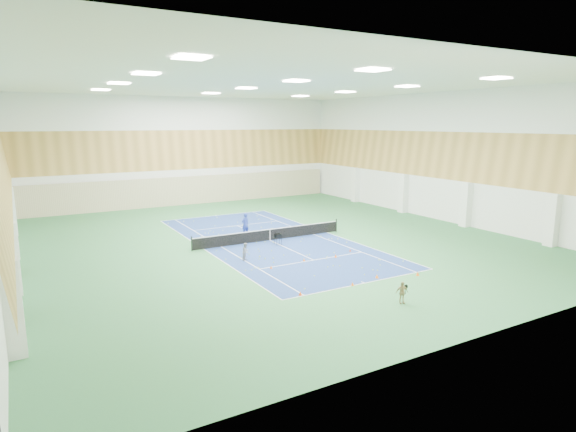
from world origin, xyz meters
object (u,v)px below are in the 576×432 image
Objects in this scene: coach at (245,224)px; child_apron at (402,292)px; ball_cart at (278,239)px; child_court at (246,251)px; tennis_net at (270,234)px.

child_apron is (0.64, -17.83, -0.36)m from coach.
child_apron is 1.37× the size of ball_cart.
tennis_net is at bearing 6.94° from child_court.
ball_cart is at bearing -5.06° from child_court.
tennis_net is 5.68m from child_court.
coach is at bearing 111.41° from ball_cart.
coach is at bearing 111.30° from tennis_net.
child_court is at bearing -134.34° from tennis_net.
tennis_net is 10.71× the size of child_court.
coach is 7.23m from child_court.
tennis_net is at bearing 95.42° from ball_cart.
coach is 1.61× the size of child_apron.
tennis_net is 10.88× the size of child_apron.
child_court is 4.67m from ball_cart.
child_court reaches higher than child_apron.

